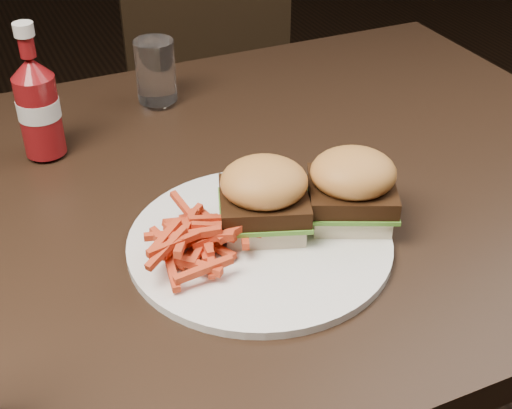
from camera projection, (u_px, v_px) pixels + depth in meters
name	position (u px, v px, depth m)	size (l,w,h in m)	color
dining_table	(204.00, 205.00, 0.91)	(1.20, 0.80, 0.04)	black
chair_far	(197.00, 123.00, 1.73)	(0.36, 0.36, 0.03)	black
plate	(260.00, 242.00, 0.80)	(0.30, 0.30, 0.01)	white
sandwich_half_a	(264.00, 220.00, 0.81)	(0.09, 0.08, 0.02)	beige
sandwich_half_b	(350.00, 210.00, 0.83)	(0.09, 0.08, 0.02)	#F4E0C1
fries_pile	(202.00, 237.00, 0.77)	(0.11, 0.11, 0.04)	#D54928
ketchup_bottle	(40.00, 116.00, 0.94)	(0.05, 0.05, 0.11)	maroon
tumbler	(156.00, 71.00, 1.07)	(0.06, 0.06, 0.09)	white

